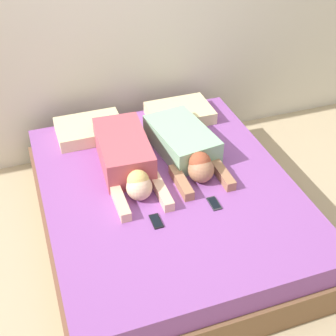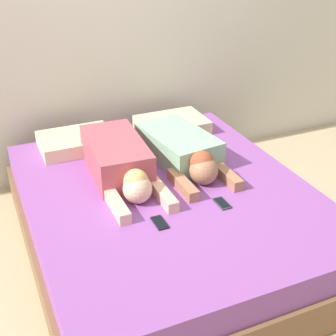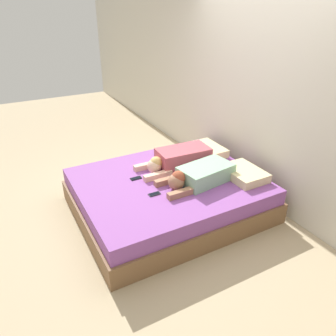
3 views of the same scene
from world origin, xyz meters
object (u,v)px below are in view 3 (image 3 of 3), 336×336
pillow_head_right (244,173)px  cell_phone_right (154,194)px  person_left (178,159)px  bed (168,195)px  cell_phone_left (136,178)px  pillow_head_left (206,150)px  person_right (199,175)px

pillow_head_right → cell_phone_right: bearing=-98.3°
pillow_head_right → person_left: bearing=-138.3°
bed → cell_phone_right: size_ratio=16.05×
cell_phone_left → pillow_head_left: bearing=99.6°
pillow_head_right → cell_phone_left: pillow_head_right is taller
pillow_head_left → cell_phone_left: 1.16m
pillow_head_right → person_right: person_right is taller
pillow_head_right → cell_phone_right: (-0.16, -1.11, -0.05)m
person_left → pillow_head_left: bearing=106.4°
person_left → cell_phone_right: person_left is taller
cell_phone_left → cell_phone_right: (0.42, 0.03, 0.00)m
bed → cell_phone_right: 0.43m
pillow_head_left → cell_phone_left: bearing=-80.4°
bed → pillow_head_left: (-0.39, 0.81, 0.27)m
pillow_head_left → pillow_head_right: size_ratio=1.00×
person_left → cell_phone_right: 0.73m
pillow_head_left → cell_phone_right: size_ratio=3.97×
pillow_head_left → cell_phone_left: size_ratio=3.97×
bed → person_left: person_left is taller
pillow_head_left → cell_phone_right: 1.27m
bed → person_left: bearing=130.7°
pillow_head_right → cell_phone_left: 1.29m
bed → pillow_head_right: 0.94m
cell_phone_right → person_left: bearing=129.1°
bed → pillow_head_left: pillow_head_left is taller
pillow_head_right → cell_phone_right: pillow_head_right is taller
pillow_head_right → person_right: bearing=-105.6°
person_right → person_left: bearing=-178.8°
bed → cell_phone_left: cell_phone_left is taller
pillow_head_right → person_left: (-0.62, -0.55, 0.06)m
person_right → cell_phone_right: 0.58m
pillow_head_left → pillow_head_right: 0.78m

